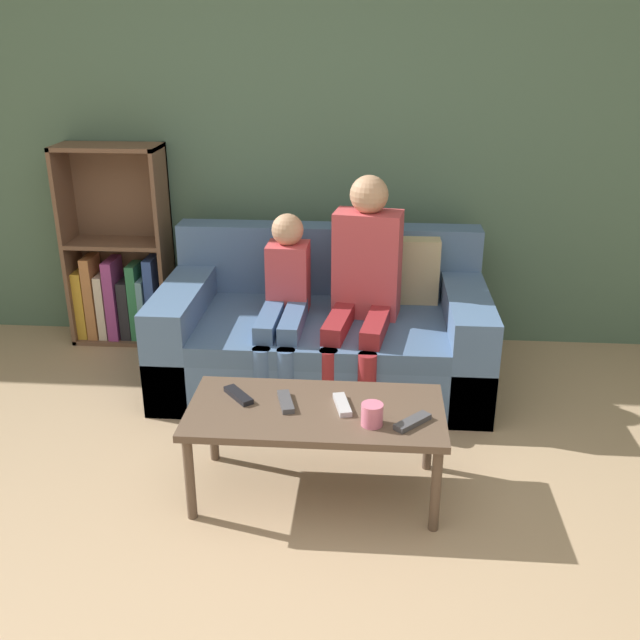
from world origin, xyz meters
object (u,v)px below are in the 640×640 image
object	(u,v)px
coffee_table	(316,418)
bookshelf	(120,270)
person_adult	(364,276)
cup_near	(372,415)
person_child	(284,299)
tv_remote_2	(342,405)
couch	(325,334)
tv_remote_0	(286,402)
tv_remote_3	(238,395)
tv_remote_1	(413,422)

from	to	relation	value
coffee_table	bookshelf	bearing A→B (deg)	130.93
person_adult	cup_near	distance (m)	1.10
cup_near	person_child	bearing A→B (deg)	114.23
coffee_table	tv_remote_2	size ratio (longest dim) A/B	5.83
person_adult	tv_remote_2	world-z (taller)	person_adult
couch	tv_remote_0	distance (m)	1.05
tv_remote_0	tv_remote_3	xyz separation A→B (m)	(-0.20, 0.04, 0.00)
person_adult	tv_remote_0	bearing A→B (deg)	-98.62
cup_near	tv_remote_0	world-z (taller)	cup_near
person_adult	tv_remote_3	size ratio (longest dim) A/B	6.97
person_adult	tv_remote_1	size ratio (longest dim) A/B	7.24
couch	tv_remote_0	bearing A→B (deg)	-94.79
tv_remote_1	tv_remote_3	bearing A→B (deg)	-149.02
person_child	couch	bearing A→B (deg)	36.91
coffee_table	cup_near	bearing A→B (deg)	-25.57
bookshelf	tv_remote_0	bearing A→B (deg)	-51.32
person_adult	tv_remote_0	world-z (taller)	person_adult
cup_near	tv_remote_3	bearing A→B (deg)	162.32
cup_near	tv_remote_0	distance (m)	0.38
couch	tv_remote_0	world-z (taller)	couch
bookshelf	coffee_table	bearing A→B (deg)	-49.07
tv_remote_0	tv_remote_3	distance (m)	0.20
couch	bookshelf	distance (m)	1.38
tv_remote_2	bookshelf	bearing A→B (deg)	119.98
person_adult	person_child	world-z (taller)	person_adult
couch	person_child	bearing A→B (deg)	-144.67
tv_remote_2	tv_remote_3	distance (m)	0.43
person_adult	tv_remote_2	distance (m)	0.98
couch	tv_remote_1	xyz separation A→B (m)	(0.42, -1.16, 0.15)
tv_remote_0	tv_remote_2	bearing A→B (deg)	-16.61
person_child	tv_remote_0	size ratio (longest dim) A/B	5.22
couch	coffee_table	world-z (taller)	couch
coffee_table	cup_near	world-z (taller)	cup_near
tv_remote_0	couch	bearing A→B (deg)	70.27
tv_remote_2	tv_remote_3	bearing A→B (deg)	160.29
couch	tv_remote_2	size ratio (longest dim) A/B	9.73
bookshelf	tv_remote_2	world-z (taller)	bookshelf
person_adult	cup_near	world-z (taller)	person_adult
bookshelf	coffee_table	xyz separation A→B (m)	(1.32, -1.53, -0.09)
bookshelf	tv_remote_3	bearing A→B (deg)	-55.59
couch	coffee_table	bearing A→B (deg)	-88.04
tv_remote_3	person_child	bearing A→B (deg)	44.88
cup_near	tv_remote_1	bearing A→B (deg)	5.47
tv_remote_1	tv_remote_3	distance (m)	0.72
couch	coffee_table	size ratio (longest dim) A/B	1.67
person_child	cup_near	xyz separation A→B (m)	(0.46, -1.03, -0.07)
coffee_table	tv_remote_0	distance (m)	0.14
couch	bookshelf	bearing A→B (deg)	160.29
tv_remote_3	coffee_table	bearing A→B (deg)	-51.10
cup_near	tv_remote_2	distance (m)	0.18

